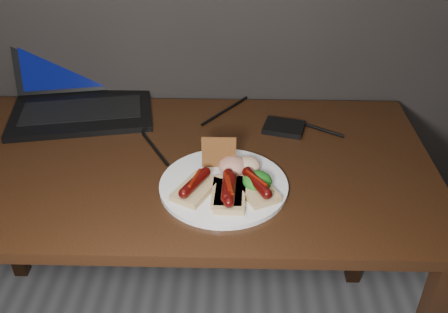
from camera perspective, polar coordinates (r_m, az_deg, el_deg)
desk at (r=1.36m, az=-6.60°, el=-3.48°), size 1.40×0.70×0.75m
laptop at (r=1.60m, az=-15.99°, el=7.23°), size 0.47×0.42×0.25m
hard_drive at (r=1.44m, az=6.85°, el=3.32°), size 0.13×0.11×0.02m
desk_cables at (r=1.44m, az=-7.05°, el=3.18°), size 1.03×0.39×0.01m
plate at (r=1.20m, az=-0.04°, el=-3.33°), size 0.37×0.37×0.01m
bread_sausage_left at (r=1.16m, az=-3.32°, el=-3.43°), size 0.12×0.13×0.04m
bread_sausage_center at (r=1.15m, az=0.37°, el=-3.80°), size 0.07×0.12×0.04m
bread_sausage_right at (r=1.16m, az=3.74°, el=-3.46°), size 0.11×0.13×0.04m
bread_sausage_extra at (r=1.14m, az=0.70°, el=-4.23°), size 0.08×0.12×0.04m
crispbread at (r=1.23m, az=-0.59°, el=0.48°), size 0.09×0.01×0.08m
salad_greens at (r=1.18m, az=3.82°, el=-2.81°), size 0.07×0.07×0.04m
salsa_mound at (r=1.23m, az=1.03°, el=-1.05°), size 0.07×0.07×0.04m
coleslaw_mound at (r=1.23m, az=2.69°, el=-0.99°), size 0.06×0.06×0.04m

